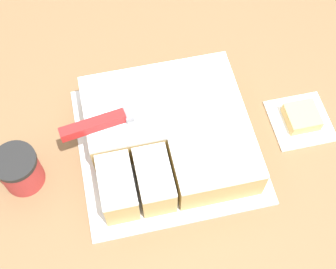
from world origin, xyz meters
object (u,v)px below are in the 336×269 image
at_px(cake_board, 168,145).
at_px(brownie, 302,117).
at_px(knife, 112,119).
at_px(coffee_cup, 20,170).
at_px(cake, 169,133).

bearing_deg(cake_board, brownie, -0.87).
bearing_deg(knife, coffee_cup, -176.73).
relative_size(cake_board, knife, 1.12).
xyz_separation_m(cake_board, knife, (-0.10, 0.03, 0.10)).
height_order(coffee_cup, brownie, coffee_cup).
bearing_deg(brownie, knife, 175.29).
xyz_separation_m(cake_board, cake, (0.00, 0.00, 0.04)).
bearing_deg(brownie, coffee_cup, -179.24).
height_order(cake_board, cake, cake).
bearing_deg(cake, knife, 166.68).
relative_size(cake, coffee_cup, 3.63).
relative_size(cake, knife, 0.96).
relative_size(coffee_cup, brownie, 1.29).
distance_m(cake, brownie, 0.29).
relative_size(cake, brownie, 4.68).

